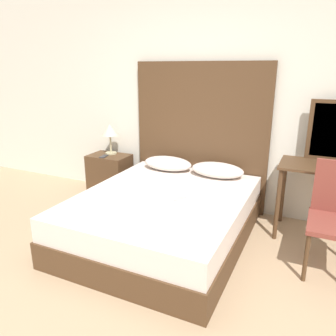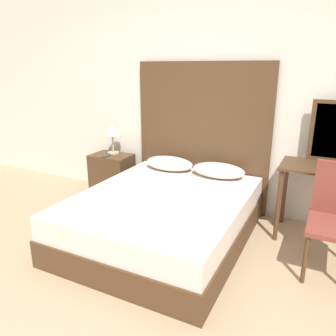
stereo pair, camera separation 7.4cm
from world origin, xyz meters
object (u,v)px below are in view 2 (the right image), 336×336
bed (164,217)px  phone_on_nightstand (106,156)px  phone_on_bed (179,199)px  vanity_desk (334,181)px  chair (335,214)px  nightstand (112,174)px  table_lamp (112,131)px

bed → phone_on_nightstand: bearing=150.3°
phone_on_bed → phone_on_nightstand: 1.61m
vanity_desk → chair: (0.03, -0.53, -0.12)m
phone_on_bed → bed: bearing=164.5°
vanity_desk → nightstand: bearing=178.1°
nightstand → vanity_desk: vanity_desk is taller
nightstand → chair: chair is taller
bed → vanity_desk: size_ratio=1.96×
bed → nightstand: nightstand is taller
nightstand → bed: bearing=-33.2°
phone_on_bed → chair: (1.35, 0.23, 0.03)m
phone_on_bed → table_lamp: table_lamp is taller
phone_on_bed → nightstand: bearing=148.9°
phone_on_bed → phone_on_nightstand: phone_on_nightstand is taller
nightstand → table_lamp: bearing=101.2°
bed → chair: (1.54, 0.18, 0.28)m
vanity_desk → table_lamp: bearing=176.5°
phone_on_bed → vanity_desk: vanity_desk is taller
bed → vanity_desk: 1.71m
nightstand → vanity_desk: (2.72, -0.09, 0.37)m
phone_on_bed → chair: size_ratio=0.17×
table_lamp → vanity_desk: size_ratio=0.40×
nightstand → phone_on_nightstand: 0.30m
nightstand → table_lamp: (-0.01, 0.08, 0.59)m
vanity_desk → chair: chair is taller
bed → phone_on_bed: size_ratio=12.08×
bed → nightstand: size_ratio=3.52×
phone_on_nightstand → vanity_desk: (2.74, 0.00, 0.08)m
phone_on_bed → chair: bearing=9.7°
chair → phone_on_bed: bearing=-170.3°
bed → table_lamp: 1.64m
bed → phone_on_bed: (0.19, -0.05, 0.25)m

